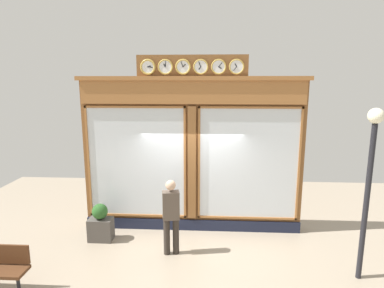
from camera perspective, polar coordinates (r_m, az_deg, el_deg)
The scene contains 5 objects.
shop_facade at distance 8.02m, azimuth 0.05°, elevation -1.76°, with size 5.54×0.42×4.35m.
pedestrian at distance 7.13m, azimuth -3.73°, elevation -12.24°, with size 0.39×0.28×1.69m.
street_lamp at distance 6.69m, azimuth 28.97°, elevation -3.76°, with size 0.28×0.28×3.29m.
planter_box at distance 8.25m, azimuth -15.81°, elevation -14.31°, with size 0.56×0.36×0.54m, color #4C4742.
planter_shrub at distance 8.07m, azimuth -15.98°, elevation -11.38°, with size 0.37×0.37×0.37m, color #285623.
Camera 1 is at (-0.44, 7.68, 3.77)m, focal length 30.16 mm.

